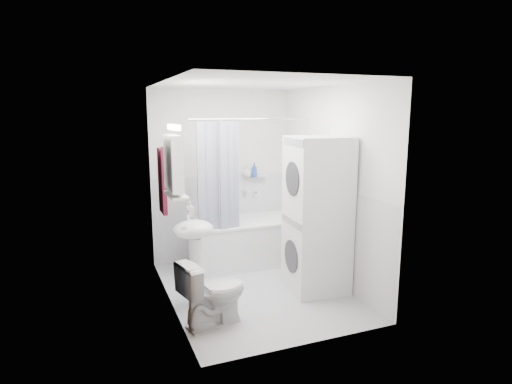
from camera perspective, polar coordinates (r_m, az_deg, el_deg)
name	(u,v)px	position (r m, az deg, el deg)	size (l,w,h in m)	color
floor	(256,290)	(5.23, -0.05, -12.89)	(2.60, 2.60, 0.00)	#B4B4B8
room_walls	(256,166)	(4.84, -0.06, 3.48)	(2.60, 2.60, 2.60)	white
wainscot	(247,235)	(5.29, -1.23, -5.73)	(1.98, 2.58, 2.58)	white
door	(184,228)	(4.14, -9.56, -4.78)	(0.05, 2.00, 2.00)	brown
bathtub	(250,239)	(6.02, -0.83, -6.24)	(1.63, 0.77, 0.62)	white
tub_spout	(255,192)	(6.24, -0.20, 0.03)	(0.04, 0.04, 0.12)	silver
curtain_rod	(259,119)	(5.45, 0.35, 9.70)	(0.02, 0.02, 1.81)	silver
shower_curtain	(219,180)	(5.34, -4.93, 1.56)	(0.55, 0.02, 1.45)	#141E48
sink	(194,243)	(4.69, -8.26, -6.68)	(0.44, 0.37, 1.04)	white
medicine_cabinet	(174,162)	(4.67, -10.92, 4.00)	(0.13, 0.50, 0.71)	white
shelf	(176,195)	(4.73, -10.59, -0.39)	(0.18, 0.54, 0.03)	silver
shower_caddy	(258,177)	(6.22, 0.26, 1.96)	(0.22, 0.06, 0.02)	silver
towel	(162,180)	(5.29, -12.39, 1.63)	(0.07, 0.33, 0.81)	maroon
washer_dryer	(317,215)	(5.03, 8.11, -3.04)	(0.70, 0.69, 1.82)	white
toilet	(213,292)	(4.36, -5.71, -13.18)	(0.38, 0.68, 0.67)	white
soap_pump	(190,213)	(4.96, -8.78, -2.77)	(0.08, 0.17, 0.08)	gray
shelf_bottle	(179,193)	(4.58, -10.24, -0.14)	(0.07, 0.18, 0.07)	gray
shelf_cup	(174,187)	(4.84, -10.89, 0.60)	(0.10, 0.09, 0.10)	gray
shampoo_a	(247,173)	(6.14, -1.26, 2.56)	(0.13, 0.17, 0.13)	gray
shampoo_b	(254,174)	(6.19, -0.22, 2.39)	(0.08, 0.21, 0.08)	#2953A7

